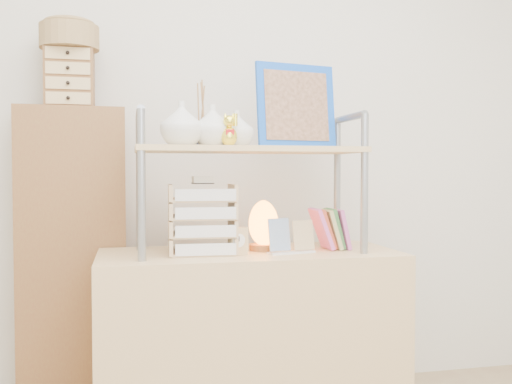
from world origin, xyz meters
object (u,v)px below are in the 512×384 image
Objects in this scene: desk at (250,343)px; letter_tray at (203,223)px; cabinet at (72,262)px; salt_lamp at (263,225)px.

desk is 0.53m from letter_tray.
desk is at bearing -30.13° from cabinet.
salt_lamp is (0.26, 0.04, -0.02)m from letter_tray.
desk is 3.94× the size of letter_tray.
letter_tray is at bearing -177.92° from desk.
salt_lamp is at bearing 24.76° from desk.
cabinet is at bearing 144.45° from letter_tray.
salt_lamp reaches higher than desk.
cabinet is 0.68m from letter_tray.
letter_tray is at bearing -171.86° from salt_lamp.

